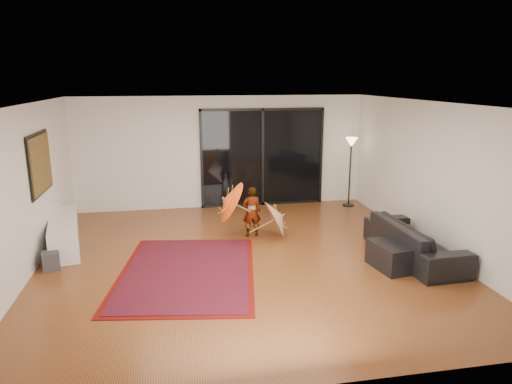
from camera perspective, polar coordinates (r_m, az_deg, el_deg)
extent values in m
plane|color=brown|center=(8.12, -1.39, -8.41)|extent=(7.00, 7.00, 0.00)
plane|color=white|center=(7.52, -1.51, 10.97)|extent=(7.00, 7.00, 0.00)
plane|color=silver|center=(11.12, -4.29, 4.96)|extent=(7.00, 0.00, 7.00)
plane|color=silver|center=(4.45, 5.74, -9.29)|extent=(7.00, 0.00, 7.00)
plane|color=silver|center=(7.97, -27.15, -0.24)|extent=(0.00, 7.00, 7.00)
plane|color=silver|center=(8.93, 21.33, 1.77)|extent=(0.00, 7.00, 7.00)
cube|color=black|center=(11.26, 0.82, 4.34)|extent=(3.00, 0.04, 2.40)
cube|color=black|center=(11.10, 0.87, 10.29)|extent=(3.06, 0.06, 0.06)
cube|color=black|center=(11.50, 0.82, -1.43)|extent=(3.06, 0.06, 0.06)
cube|color=black|center=(11.24, 0.84, 4.33)|extent=(0.06, 0.06, 2.40)
cube|color=black|center=(8.85, -25.43, 3.23)|extent=(0.02, 1.28, 1.08)
cube|color=#1A4123|center=(8.84, -25.31, 3.24)|extent=(0.03, 1.18, 0.98)
cube|color=white|center=(9.34, -22.86, -4.73)|extent=(0.87, 2.03, 0.55)
cube|color=#424244|center=(8.39, -24.28, -7.83)|extent=(0.33, 0.33, 0.31)
cube|color=#630C08|center=(7.69, -8.60, -9.86)|extent=(2.61, 3.33, 0.01)
cube|color=maroon|center=(7.69, -8.60, -9.82)|extent=(2.43, 3.15, 0.02)
imported|color=black|center=(8.54, 19.17, -5.74)|extent=(0.95, 2.26, 0.65)
cube|color=black|center=(8.08, 17.25, -7.54)|extent=(0.87, 0.87, 0.44)
cylinder|color=black|center=(11.66, 11.46, -1.57)|extent=(0.29, 0.29, 0.03)
cylinder|color=black|center=(11.48, 11.65, 2.13)|extent=(0.04, 0.04, 1.57)
cone|color=#FFD899|center=(11.34, 11.85, 6.11)|extent=(0.29, 0.29, 0.23)
imported|color=#999999|center=(9.11, -0.56, -2.47)|extent=(0.38, 0.26, 1.02)
cone|color=#FF500D|center=(8.93, -3.98, -1.36)|extent=(0.58, 0.87, 0.84)
cylinder|color=#AE874A|center=(9.02, -3.95, -3.41)|extent=(0.45, 0.02, 0.27)
cylinder|color=#AE874A|center=(8.90, -4.00, -0.70)|extent=(0.06, 0.02, 0.05)
cone|color=silver|center=(9.09, 3.34, -2.57)|extent=(0.52, 0.81, 0.81)
cylinder|color=#AE874A|center=(9.20, 3.31, -4.78)|extent=(0.51, 0.02, 0.26)
cylinder|color=#AE874A|center=(9.06, 3.35, -1.87)|extent=(0.06, 0.02, 0.04)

